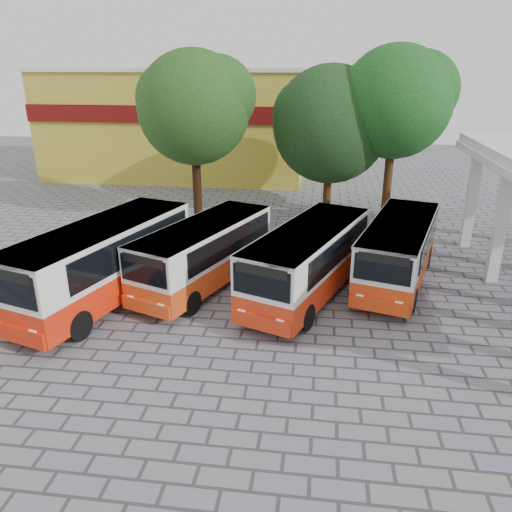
# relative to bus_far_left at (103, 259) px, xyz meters

# --- Properties ---
(ground) EXTENTS (90.00, 90.00, 0.00)m
(ground) POSITION_rel_bus_far_left_xyz_m (7.41, -2.17, -1.74)
(ground) COLOR slate
(ground) RESTS_ON ground
(shophouse_block) EXTENTS (20.40, 10.40, 8.30)m
(shophouse_block) POSITION_rel_bus_far_left_xyz_m (-3.59, 23.82, 2.43)
(shophouse_block) COLOR gold
(shophouse_block) RESTS_ON ground
(bus_far_left) EXTENTS (4.80, 8.83, 3.00)m
(bus_far_left) POSITION_rel_bus_far_left_xyz_m (0.00, 0.00, 0.00)
(bus_far_left) COLOR red
(bus_far_left) RESTS_ON ground
(bus_centre_left) EXTENTS (4.69, 7.81, 2.63)m
(bus_centre_left) POSITION_rel_bus_far_left_xyz_m (3.45, 1.90, -0.21)
(bus_centre_left) COLOR #DA410E
(bus_centre_left) RESTS_ON ground
(bus_centre_right) EXTENTS (4.92, 8.19, 2.76)m
(bus_centre_right) POSITION_rel_bus_far_left_xyz_m (7.62, 1.42, -0.14)
(bus_centre_right) COLOR red
(bus_centre_right) RESTS_ON ground
(bus_far_right) EXTENTS (4.21, 7.78, 2.64)m
(bus_far_right) POSITION_rel_bus_far_left_xyz_m (11.24, 3.20, -0.20)
(bus_far_right) COLOR red
(bus_far_right) RESTS_ON ground
(tree_left) EXTENTS (6.35, 6.05, 9.37)m
(tree_left) POSITION_rel_bus_far_left_xyz_m (1.12, 10.54, 4.81)
(tree_left) COLOR black
(tree_left) RESTS_ON ground
(tree_middle) EXTENTS (7.05, 6.72, 8.63)m
(tree_middle) POSITION_rel_bus_far_left_xyz_m (8.44, 13.39, 3.75)
(tree_middle) COLOR #462D13
(tree_middle) RESTS_ON ground
(tree_right) EXTENTS (6.43, 6.12, 9.65)m
(tree_right) POSITION_rel_bus_far_left_xyz_m (11.86, 12.77, 5.04)
(tree_right) COLOR #4A2B14
(tree_right) RESTS_ON ground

